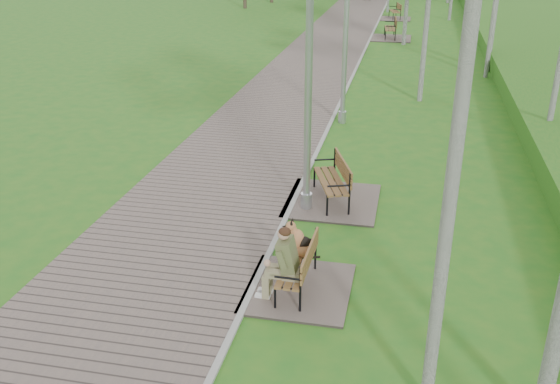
{
  "coord_description": "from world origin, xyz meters",
  "views": [
    {
      "loc": [
        2.15,
        -5.05,
        5.27
      ],
      "look_at": [
        0.08,
        4.59,
        0.98
      ],
      "focal_mm": 40.0,
      "sensor_mm": 36.0,
      "label": 1
    }
  ],
  "objects": [
    {
      "name": "bench_third",
      "position": [
        0.91,
        26.3,
        0.23
      ],
      "size": [
        1.99,
        2.21,
        1.22
      ],
      "color": "#685B54",
      "rests_on": "ground"
    },
    {
      "name": "bench_far",
      "position": [
        0.85,
        33.06,
        0.2
      ],
      "size": [
        1.79,
        1.99,
        1.1
      ],
      "color": "#685B54",
      "rests_on": "ground"
    },
    {
      "name": "lamp_post_second",
      "position": [
        0.31,
        11.99,
        2.71
      ],
      "size": [
        0.22,
        0.22,
        5.8
      ],
      "color": "#A1A3A9",
      "rests_on": "ground"
    },
    {
      "name": "lamp_post_near",
      "position": [
        0.3,
        6.06,
        2.76
      ],
      "size": [
        0.23,
        0.23,
        5.9
      ],
      "color": "#A1A3A9",
      "rests_on": "ground"
    },
    {
      "name": "bench_second",
      "position": [
        0.73,
        6.51,
        0.21
      ],
      "size": [
        1.84,
        2.04,
        1.13
      ],
      "color": "#685B54",
      "rests_on": "ground"
    },
    {
      "name": "kerb",
      "position": [
        0.0,
        21.5,
        0.03
      ],
      "size": [
        0.1,
        67.0,
        0.05
      ],
      "primitive_type": "cube",
      "color": "#999993",
      "rests_on": "ground"
    },
    {
      "name": "walkway",
      "position": [
        -1.75,
        21.5,
        0.02
      ],
      "size": [
        3.5,
        67.0,
        0.04
      ],
      "primitive_type": "cube",
      "color": "#685B54",
      "rests_on": "ground"
    },
    {
      "name": "bench_main",
      "position": [
        0.61,
        3.07,
        0.39
      ],
      "size": [
        1.6,
        1.78,
        1.4
      ],
      "color": "#685B54",
      "rests_on": "ground"
    }
  ]
}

